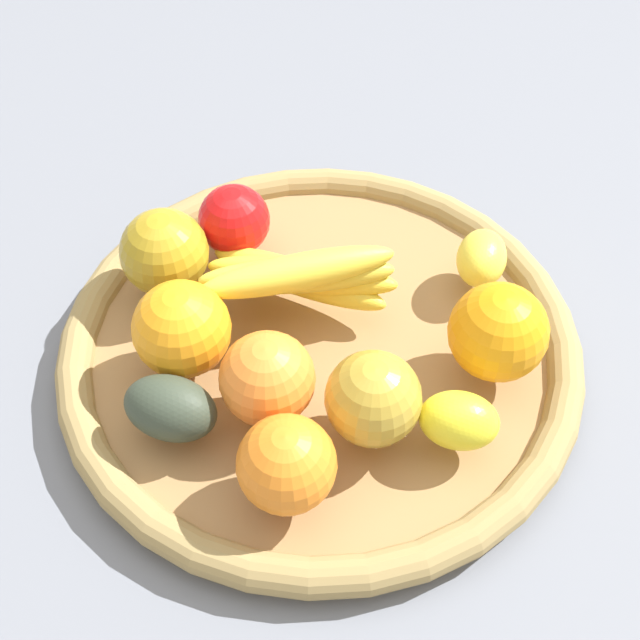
{
  "coord_description": "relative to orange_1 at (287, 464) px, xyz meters",
  "views": [
    {
      "loc": [
        -0.45,
        0.17,
        0.63
      ],
      "look_at": [
        0.0,
        0.0,
        0.06
      ],
      "focal_mm": 49.06,
      "sensor_mm": 36.0,
      "label": 1
    }
  ],
  "objects": [
    {
      "name": "apple_0",
      "position": [
        0.03,
        -0.08,
        0.0
      ],
      "size": [
        0.09,
        0.09,
        0.08
      ],
      "primitive_type": "sphere",
      "rotation": [
        0.0,
        0.0,
        2.9
      ],
      "color": "#B1912E",
      "rests_on": "basket"
    },
    {
      "name": "orange_0",
      "position": [
        0.08,
        -0.01,
        0.0
      ],
      "size": [
        0.1,
        0.1,
        0.08
      ],
      "primitive_type": "sphere",
      "rotation": [
        0.0,
        0.0,
        1.23
      ],
      "color": "orange",
      "rests_on": "basket"
    },
    {
      "name": "ground_plane",
      "position": [
        0.13,
        -0.08,
        -0.08
      ],
      "size": [
        2.4,
        2.4,
        0.0
      ],
      "primitive_type": "plane",
      "color": "slate",
      "rests_on": "ground"
    },
    {
      "name": "avocado",
      "position": [
        0.09,
        0.07,
        -0.01
      ],
      "size": [
        0.09,
        0.09,
        0.05
      ],
      "primitive_type": "ellipsoid",
      "rotation": [
        0.0,
        0.0,
        4.05
      ],
      "color": "#343E30",
      "rests_on": "basket"
    },
    {
      "name": "orange_3",
      "position": [
        0.15,
        0.04,
        0.0
      ],
      "size": [
        0.1,
        0.1,
        0.08
      ],
      "primitive_type": "sphere",
      "rotation": [
        0.0,
        0.0,
        2.92
      ],
      "color": "orange",
      "rests_on": "basket"
    },
    {
      "name": "orange_2",
      "position": [
        0.05,
        -0.2,
        0.0
      ],
      "size": [
        0.11,
        0.11,
        0.08
      ],
      "primitive_type": "sphere",
      "rotation": [
        0.0,
        0.0,
        3.69
      ],
      "color": "orange",
      "rests_on": "basket"
    },
    {
      "name": "banana_bunch",
      "position": [
        0.17,
        -0.07,
        -0.0
      ],
      "size": [
        0.14,
        0.17,
        0.07
      ],
      "color": "yellow",
      "rests_on": "basket"
    },
    {
      "name": "lemon_1",
      "position": [
        0.15,
        -0.24,
        -0.01
      ],
      "size": [
        0.08,
        0.07,
        0.04
      ],
      "primitive_type": "ellipsoid",
      "rotation": [
        0.0,
        0.0,
        2.55
      ],
      "color": "yellow",
      "rests_on": "basket"
    },
    {
      "name": "basket",
      "position": [
        0.13,
        -0.08,
        -0.06
      ],
      "size": [
        0.46,
        0.46,
        0.04
      ],
      "color": "#9A7346",
      "rests_on": "ground_plane"
    },
    {
      "name": "lemon_0",
      "position": [
        -0.0,
        -0.14,
        -0.01
      ],
      "size": [
        0.07,
        0.08,
        0.05
      ],
      "primitive_type": "ellipsoid",
      "rotation": [
        0.0,
        0.0,
        4.18
      ],
      "color": "yellow",
      "rests_on": "basket"
    },
    {
      "name": "orange_1",
      "position": [
        0.0,
        0.0,
        0.0
      ],
      "size": [
        0.09,
        0.09,
        0.07
      ],
      "primitive_type": "sphere",
      "rotation": [
        0.0,
        0.0,
        6.11
      ],
      "color": "orange",
      "rests_on": "basket"
    },
    {
      "name": "apple_1",
      "position": [
        0.24,
        0.03,
        0.0
      ],
      "size": [
        0.09,
        0.09,
        0.08
      ],
      "primitive_type": "sphere",
      "rotation": [
        0.0,
        0.0,
        1.38
      ],
      "color": "#AA8B1E",
      "rests_on": "basket"
    },
    {
      "name": "apple_2",
      "position": [
        0.26,
        -0.04,
        -0.0
      ],
      "size": [
        0.08,
        0.08,
        0.07
      ],
      "primitive_type": "sphere",
      "rotation": [
        0.0,
        0.0,
        1.36
      ],
      "color": "red",
      "rests_on": "basket"
    }
  ]
}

